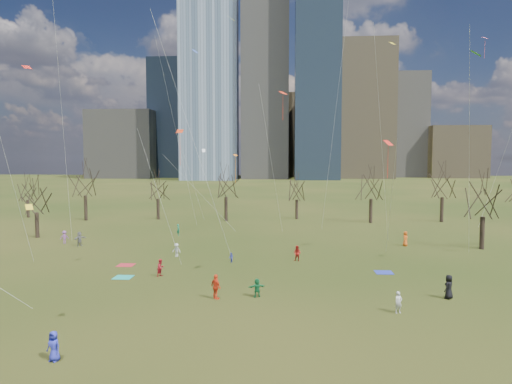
# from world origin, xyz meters

# --- Properties ---
(ground) EXTENTS (500.00, 500.00, 0.00)m
(ground) POSITION_xyz_m (0.00, 0.00, 0.00)
(ground) COLOR black
(ground) RESTS_ON ground
(downtown_skyline) EXTENTS (212.50, 78.00, 118.00)m
(downtown_skyline) POSITION_xyz_m (-2.43, 210.64, 39.01)
(downtown_skyline) COLOR slate
(downtown_skyline) RESTS_ON ground
(bare_tree_row) EXTENTS (113.04, 29.80, 9.50)m
(bare_tree_row) POSITION_xyz_m (-0.09, 37.22, 6.12)
(bare_tree_row) COLOR black
(bare_tree_row) RESTS_ON ground
(blanket_teal) EXTENTS (1.60, 1.50, 0.03)m
(blanket_teal) POSITION_xyz_m (-11.22, 2.76, 0.01)
(blanket_teal) COLOR teal
(blanket_teal) RESTS_ON ground
(blanket_navy) EXTENTS (1.60, 1.50, 0.03)m
(blanket_navy) POSITION_xyz_m (12.30, 6.11, 0.01)
(blanket_navy) COLOR #2231A3
(blanket_navy) RESTS_ON ground
(blanket_crimson) EXTENTS (1.60, 1.50, 0.03)m
(blanket_crimson) POSITION_xyz_m (-12.61, 7.30, 0.01)
(blanket_crimson) COLOR #AF232D
(blanket_crimson) RESTS_ON ground
(person_0) EXTENTS (0.89, 0.71, 1.60)m
(person_0) POSITION_xyz_m (-8.82, -13.87, 0.80)
(person_0) COLOR #2A30B7
(person_0) RESTS_ON ground
(person_1) EXTENTS (0.64, 0.54, 1.50)m
(person_1) POSITION_xyz_m (10.94, -5.10, 0.75)
(person_1) COLOR silver
(person_1) RESTS_ON ground
(person_2) EXTENTS (0.88, 0.95, 1.57)m
(person_2) POSITION_xyz_m (-7.98, 3.35, 0.79)
(person_2) COLOR red
(person_2) RESTS_ON ground
(person_4) EXTENTS (1.10, 1.12, 1.90)m
(person_4) POSITION_xyz_m (-2.01, -2.89, 0.95)
(person_4) COLOR #F73F1B
(person_4) RESTS_ON ground
(person_5) EXTENTS (1.39, 0.89, 1.44)m
(person_5) POSITION_xyz_m (1.04, -2.14, 0.72)
(person_5) COLOR #1B7C40
(person_5) RESTS_ON ground
(person_6) EXTENTS (1.04, 1.04, 1.83)m
(person_6) POSITION_xyz_m (15.50, -1.60, 0.91)
(person_6) COLOR black
(person_6) RESTS_ON ground
(person_8) EXTENTS (0.57, 0.60, 0.99)m
(person_8) POSITION_xyz_m (-2.36, 9.25, 0.49)
(person_8) COLOR #2A33B7
(person_8) RESTS_ON ground
(person_9) EXTENTS (1.01, 0.69, 1.45)m
(person_9) POSITION_xyz_m (-8.55, 11.54, 0.72)
(person_9) COLOR silver
(person_9) RESTS_ON ground
(person_11) EXTENTS (1.27, 1.65, 1.74)m
(person_11) POSITION_xyz_m (-21.68, 16.65, 0.87)
(person_11) COLOR slate
(person_11) RESTS_ON ground
(person_12) EXTENTS (0.91, 1.04, 1.79)m
(person_12) POSITION_xyz_m (17.59, 19.34, 0.89)
(person_12) COLOR #E45C19
(person_12) RESTS_ON ground
(person_13) EXTENTS (0.49, 0.64, 1.56)m
(person_13) POSITION_xyz_m (-11.59, 24.99, 0.78)
(person_13) COLOR #1A7756
(person_13) RESTS_ON ground
(person_14) EXTENTS (0.98, 0.90, 1.61)m
(person_14) POSITION_xyz_m (4.38, 10.27, 0.81)
(person_14) COLOR #B21E19
(person_14) RESTS_ON ground
(person_15) EXTENTS (1.19, 1.06, 1.60)m
(person_15) POSITION_xyz_m (-24.30, 18.10, 0.80)
(person_15) COLOR #8C4C99
(person_15) RESTS_ON ground
(kites_airborne) EXTENTS (54.28, 46.12, 32.70)m
(kites_airborne) POSITION_xyz_m (2.59, 13.22, 12.89)
(kites_airborne) COLOR red
(kites_airborne) RESTS_ON ground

